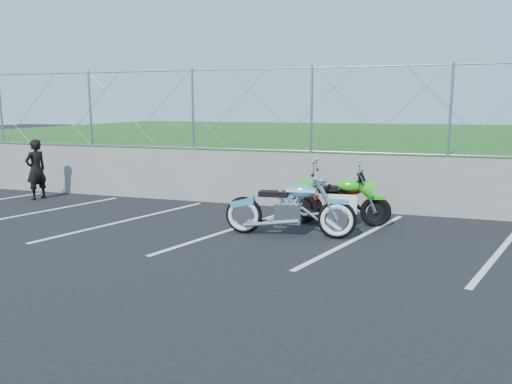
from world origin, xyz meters
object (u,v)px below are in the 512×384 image
(naked_orange, at_px, (343,204))
(sportbike_green, at_px, (341,202))
(person_standing, at_px, (36,169))
(cruiser_turquoise, at_px, (291,210))

(naked_orange, distance_m, sportbike_green, 0.16)
(sportbike_green, bearing_deg, person_standing, 171.78)
(sportbike_green, bearing_deg, cruiser_turquoise, -127.63)
(cruiser_turquoise, bearing_deg, naked_orange, 54.74)
(cruiser_turquoise, distance_m, naked_orange, 1.53)
(naked_orange, height_order, person_standing, person_standing)
(naked_orange, bearing_deg, cruiser_turquoise, -117.19)
(cruiser_turquoise, bearing_deg, sportbike_green, 52.66)
(cruiser_turquoise, distance_m, sportbike_green, 1.38)
(sportbike_green, distance_m, person_standing, 7.91)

